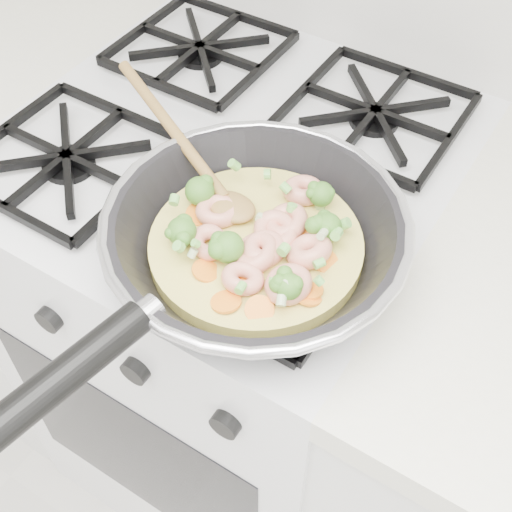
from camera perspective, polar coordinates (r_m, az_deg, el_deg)
The scene contains 2 objects.
stove at distance 1.26m, azimuth -1.84°, elevation -5.93°, with size 0.60×0.60×0.92m.
skillet at distance 0.73m, azimuth -0.28°, elevation 1.38°, with size 0.44×0.51×0.10m.
Camera 1 is at (0.41, 1.12, 1.50)m, focal length 47.14 mm.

